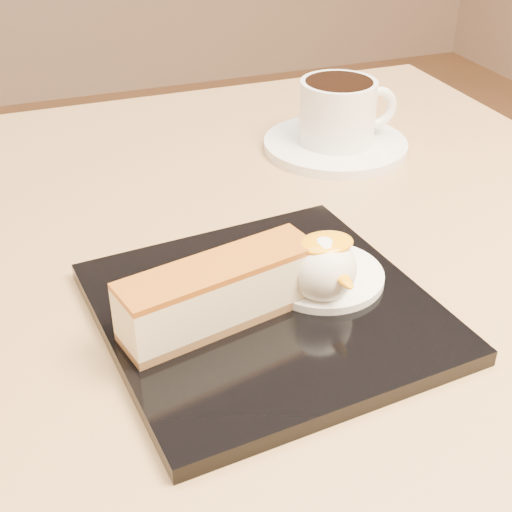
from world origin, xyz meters
name	(u,v)px	position (x,y,z in m)	size (l,w,h in m)	color
table	(236,407)	(0.00, 0.00, 0.56)	(0.80, 0.80, 0.72)	black
dessert_plate	(266,311)	(0.00, -0.08, 0.73)	(0.22, 0.22, 0.01)	black
cheesecake	(220,292)	(-0.04, -0.08, 0.75)	(0.14, 0.07, 0.04)	brown
cream_smear	(322,275)	(0.05, -0.06, 0.73)	(0.09, 0.09, 0.01)	white
ice_cream_scoop	(323,268)	(0.04, -0.08, 0.76)	(0.05, 0.05, 0.05)	white
mango_sauce	(326,243)	(0.04, -0.08, 0.77)	(0.04, 0.03, 0.01)	orange
mint_sprig	(272,261)	(0.02, -0.04, 0.74)	(0.04, 0.03, 0.00)	green
saucer	(335,145)	(0.17, 0.17, 0.72)	(0.15, 0.15, 0.01)	white
coffee_cup	(339,110)	(0.17, 0.17, 0.76)	(0.10, 0.08, 0.06)	white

